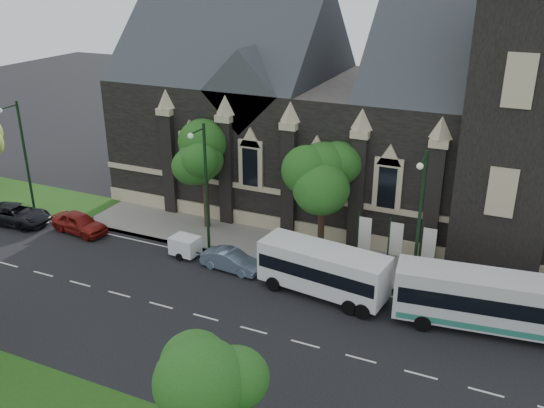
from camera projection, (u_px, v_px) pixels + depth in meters
The scene contains 18 objects.
ground at pixel (206, 317), 32.87m from camera, with size 160.00×160.00×0.00m, color black.
sidewalk at pixel (275, 247), 40.84m from camera, with size 80.00×5.00×0.15m, color gray.
museum at pixel (389, 112), 43.60m from camera, with size 40.00×17.70×29.90m.
tree_park_east at pixel (217, 381), 20.90m from camera, with size 3.40×3.40×6.28m.
tree_walk_right at pixel (327, 170), 38.44m from camera, with size 4.08×4.08×7.80m.
tree_walk_left at pixel (208, 154), 41.91m from camera, with size 3.91×3.91×7.64m.
street_lamp_near at pixel (419, 217), 33.06m from camera, with size 0.36×1.88×9.00m.
street_lamp_mid at pixel (205, 182), 38.42m from camera, with size 0.36×1.88×9.00m.
street_lamp_far at pixel (23, 152), 44.54m from camera, with size 0.36×1.88×9.00m.
banner_flag_left at pixel (362, 236), 37.13m from camera, with size 0.90×0.10×4.00m.
banner_flag_center at pixel (393, 242), 36.37m from camera, with size 0.90×0.10×4.00m.
banner_flag_right at pixel (426, 248), 35.60m from camera, with size 0.90×0.10×4.00m.
tour_coach at pixel (503, 303), 30.96m from camera, with size 11.37×3.74×3.26m.
shuttle_bus at pixel (323, 268), 34.57m from camera, with size 7.98×3.52×2.99m.
box_trailer at pixel (185, 246), 39.41m from camera, with size 2.70×1.59×1.42m.
sedan at pixel (231, 260), 37.74m from camera, with size 1.41×4.04×1.33m, color slate.
car_far_red at pixel (79, 223), 42.93m from camera, with size 1.83×4.54×1.55m, color maroon.
car_far_black at pixel (16, 214), 44.44m from camera, with size 2.50×5.41×1.50m, color black.
Camera 1 is at (14.96, -23.91, 18.43)m, focal length 38.69 mm.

